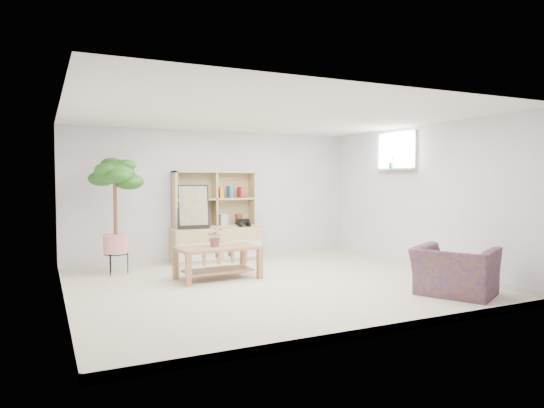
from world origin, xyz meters
name	(u,v)px	position (x,y,z in m)	size (l,w,h in m)	color
floor	(273,284)	(0.00, 0.00, 0.00)	(5.50, 5.00, 0.01)	beige
ceiling	(273,116)	(0.00, 0.00, 2.40)	(5.50, 5.00, 0.01)	white
walls	(273,201)	(0.00, 0.00, 1.20)	(5.51, 5.01, 2.40)	silver
baseboard	(273,281)	(0.00, 0.00, 0.05)	(5.50, 5.00, 0.10)	silver
window	(397,151)	(2.73, 0.60, 2.00)	(0.10, 0.98, 0.68)	#C7E3FF
window_sill	(394,169)	(2.67, 0.60, 1.68)	(0.14, 1.00, 0.04)	silver
storage_unit	(217,216)	(-0.07, 2.24, 0.83)	(1.65, 0.56, 1.65)	tan
poster	(193,207)	(-0.53, 2.17, 1.01)	(0.57, 0.13, 0.78)	yellow
toy_truck	(243,222)	(0.42, 2.16, 0.70)	(0.30, 0.21, 0.16)	black
coffee_table	(218,263)	(-0.59, 0.69, 0.25)	(1.21, 0.66, 0.49)	#91633D
table_plant	(216,237)	(-0.61, 0.71, 0.63)	(0.25, 0.22, 0.28)	#195722
floor_tree	(115,216)	(-1.92, 1.74, 0.93)	(0.68, 0.68, 1.85)	#1F5C15
armchair	(455,268)	(1.86, -1.61, 0.36)	(0.97, 0.84, 0.72)	navy
sill_plant	(392,162)	(2.67, 0.67, 1.81)	(0.13, 0.10, 0.23)	#1F5C15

